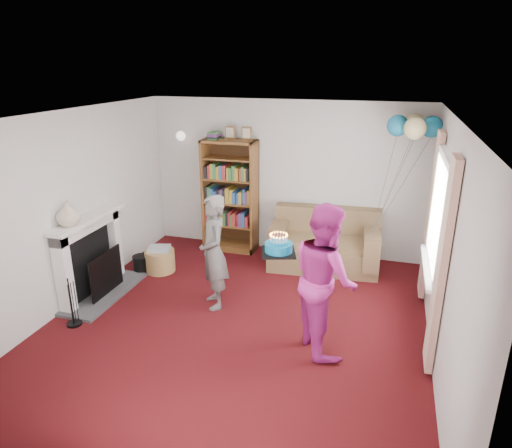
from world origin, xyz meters
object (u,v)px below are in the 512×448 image
(bookcase, at_px, (231,197))
(sofa, at_px, (324,245))
(birthday_cake, at_px, (279,247))
(person_striped, at_px, (214,252))
(person_magenta, at_px, (325,278))

(bookcase, relative_size, sofa, 1.25)
(bookcase, distance_m, birthday_cake, 2.78)
(bookcase, relative_size, birthday_cake, 5.71)
(person_striped, bearing_deg, sofa, 111.21)
(birthday_cake, bearing_deg, bookcase, 120.55)
(sofa, bearing_deg, person_magenta, -86.58)
(bookcase, bearing_deg, sofa, -8.10)
(sofa, distance_m, person_striped, 2.11)
(person_striped, relative_size, person_magenta, 0.89)
(person_magenta, relative_size, birthday_cake, 4.63)
(bookcase, distance_m, person_magenta, 3.12)
(bookcase, xyz_separation_m, person_striped, (0.45, -1.93, -0.17))
(bookcase, bearing_deg, person_magenta, -51.52)
(bookcase, height_order, birthday_cake, bookcase)
(sofa, relative_size, birthday_cake, 4.56)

